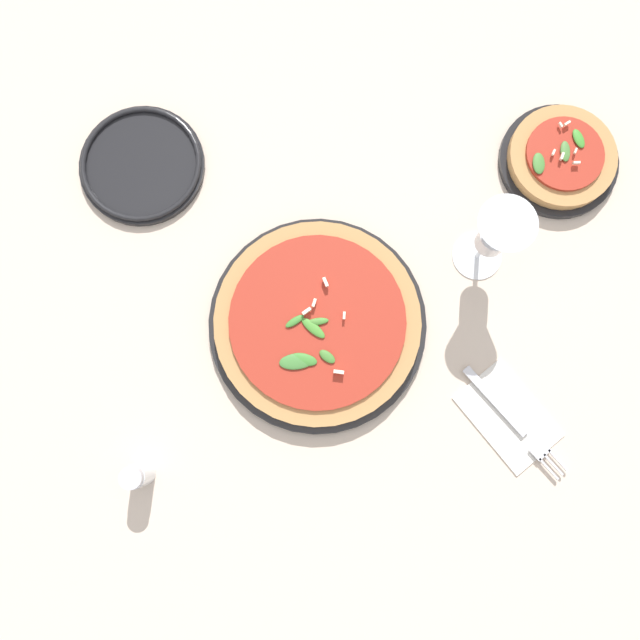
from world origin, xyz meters
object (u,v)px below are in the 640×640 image
(pizza_arugula_main, at_px, (320,322))
(shaker_pepper, at_px, (138,476))
(side_plate_white, at_px, (142,165))
(fork, at_px, (513,421))
(wine_glass, at_px, (496,235))
(pizza_personal_side, at_px, (561,159))

(pizza_arugula_main, xyz_separation_m, shaker_pepper, (0.05, -0.32, 0.02))
(pizza_arugula_main, height_order, shaker_pepper, shaker_pepper)
(shaker_pepper, bearing_deg, side_plate_white, 150.96)
(fork, height_order, side_plate_white, side_plate_white)
(pizza_arugula_main, bearing_deg, fork, 30.99)
(pizza_arugula_main, height_order, wine_glass, wine_glass)
(pizza_arugula_main, height_order, fork, pizza_arugula_main)
(pizza_arugula_main, relative_size, shaker_pepper, 4.68)
(pizza_personal_side, xyz_separation_m, fork, (0.28, -0.28, -0.01))
(wine_glass, xyz_separation_m, fork, (0.23, -0.09, -0.10))
(fork, relative_size, side_plate_white, 1.04)
(pizza_personal_side, bearing_deg, wine_glass, -72.99)
(wine_glass, xyz_separation_m, shaker_pepper, (0.01, -0.57, -0.07))
(pizza_arugula_main, height_order, side_plate_white, pizza_arugula_main)
(pizza_arugula_main, relative_size, fork, 1.59)
(pizza_arugula_main, bearing_deg, shaker_pepper, -80.91)
(pizza_arugula_main, distance_m, pizza_personal_side, 0.44)
(shaker_pepper, bearing_deg, pizza_arugula_main, 99.09)
(pizza_arugula_main, xyz_separation_m, wine_glass, (0.04, 0.25, 0.09))
(wine_glass, relative_size, fork, 0.79)
(pizza_arugula_main, xyz_separation_m, fork, (0.26, 0.16, -0.01))
(fork, distance_m, side_plate_white, 0.66)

